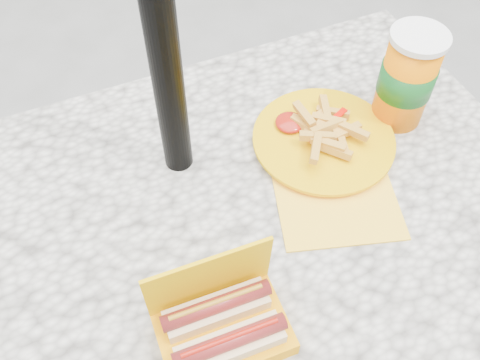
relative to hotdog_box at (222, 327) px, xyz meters
name	(u,v)px	position (x,y,z in m)	size (l,w,h in m)	color
picnic_table	(214,261)	(0.05, 0.18, -0.14)	(1.20, 0.80, 0.75)	beige
hotdog_box	(222,327)	(0.00, 0.00, 0.00)	(0.19, 0.13, 0.15)	#E2A900
fries_plate	(324,142)	(0.31, 0.26, -0.02)	(0.30, 0.37, 0.05)	yellow
soda_cup	(407,78)	(0.48, 0.28, 0.06)	(0.10, 0.10, 0.19)	#FF7800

